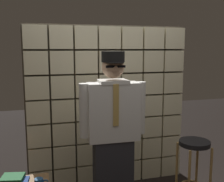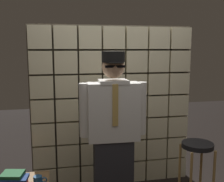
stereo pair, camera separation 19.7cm
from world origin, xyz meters
name	(u,v)px [view 1 (the left image)]	position (x,y,z in m)	size (l,w,h in m)	color
glass_block_wall	(109,108)	(0.00, 1.12, 1.02)	(2.08, 0.10, 2.08)	beige
standing_person	(113,133)	(-0.15, 0.42, 0.91)	(0.69, 0.30, 1.74)	#28282D
bar_stool	(194,158)	(0.77, 0.35, 0.57)	(0.34, 0.34, 0.76)	black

